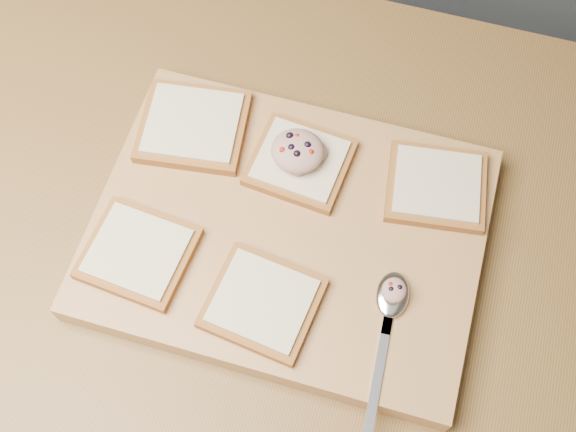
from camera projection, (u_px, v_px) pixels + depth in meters
name	position (u px, v px, depth m)	size (l,w,h in m)	color
ground	(225.00, 378.00, 1.69)	(4.00, 4.00, 0.00)	#515459
island_counter	(205.00, 321.00, 1.28)	(2.00, 0.80, 0.90)	slate
cutting_board	(288.00, 233.00, 0.85)	(0.44, 0.34, 0.04)	tan
bread_far_left	(193.00, 126.00, 0.88)	(0.14, 0.13, 0.02)	brown
bread_far_center	(300.00, 162.00, 0.86)	(0.12, 0.11, 0.02)	brown
bread_far_right	(436.00, 186.00, 0.84)	(0.13, 0.12, 0.02)	brown
bread_near_left	(138.00, 253.00, 0.81)	(0.12, 0.11, 0.02)	brown
bread_near_center	(263.00, 302.00, 0.78)	(0.13, 0.12, 0.02)	brown
tuna_salad_dollop	(298.00, 151.00, 0.84)	(0.06, 0.06, 0.03)	tan
spoon	(390.00, 306.00, 0.78)	(0.04, 0.18, 0.01)	silver
spoon_salad	(394.00, 290.00, 0.78)	(0.03, 0.03, 0.02)	tan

